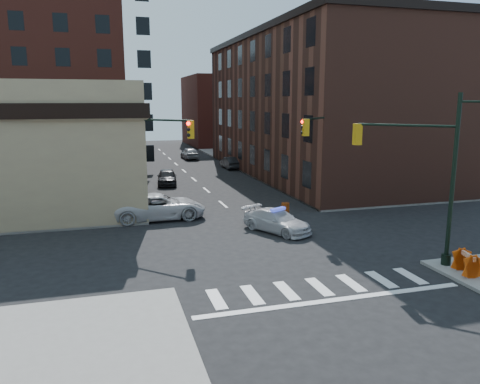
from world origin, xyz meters
TOP-DOWN VIEW (x-y plane):
  - ground at (0.00, 0.00)m, footprint 140.00×140.00m
  - sidewalk_ne at (23.00, 32.75)m, footprint 34.00×54.50m
  - apartment_block at (-18.50, 40.00)m, footprint 25.00×25.00m
  - commercial_row_ne at (13.00, 22.50)m, footprint 14.00×34.00m
  - filler_nw at (-16.00, 62.00)m, footprint 20.00×18.00m
  - filler_ne at (14.00, 58.00)m, footprint 16.00×16.00m
  - signal_pole_se at (6.04, -5.52)m, footprint 5.40×5.27m
  - signal_pole_nw at (-5.85, 5.34)m, footprint 3.58×3.67m
  - signal_pole_ne at (5.84, 5.35)m, footprint 3.67×3.58m
  - tree_ne_near at (7.50, 26.00)m, footprint 3.00×3.00m
  - tree_ne_far at (7.50, 34.00)m, footprint 3.00×3.00m
  - police_car at (1.28, 1.75)m, footprint 3.82×4.91m
  - pickup at (-5.20, 6.83)m, footprint 6.25×3.01m
  - parked_car_wnear at (-2.99, 19.67)m, footprint 2.30×4.54m
  - parked_car_wfar at (-5.50, 30.12)m, footprint 1.88×4.03m
  - parked_car_wdeep at (-4.81, 45.36)m, footprint 2.63×5.63m
  - parked_car_enear at (5.50, 28.35)m, footprint 1.57×4.25m
  - parked_car_efar at (2.58, 38.77)m, footprint 2.01×4.68m
  - pedestrian_a at (-9.98, 7.34)m, footprint 0.79×0.72m
  - pedestrian_b at (-12.50, 7.58)m, footprint 0.95×0.85m
  - pedestrian_c at (-10.40, 8.40)m, footprint 0.98×1.06m
  - barrel_road at (3.13, 5.04)m, footprint 0.58×0.58m
  - barrel_bank at (-4.36, 6.84)m, footprint 0.69×0.69m
  - barricade_se_a at (6.81, -7.60)m, footprint 0.97×1.45m
  - barricade_nw_a at (-9.28, 8.00)m, footprint 1.24×0.73m
  - barricade_nw_b at (-12.00, 6.55)m, footprint 1.31×0.67m

SIDE VIEW (x-z plane):
  - ground at x=0.00m, z-range 0.00..0.00m
  - sidewalk_ne at x=23.00m, z-range 0.00..0.15m
  - barrel_road at x=3.13m, z-range 0.00..0.97m
  - barrel_bank at x=-4.36m, z-range 0.00..0.99m
  - barricade_nw_a at x=-9.28m, z-range 0.15..1.03m
  - barricade_nw_b at x=-12.00m, z-range 0.15..1.12m
  - parked_car_wfar at x=-5.50m, z-range 0.00..1.28m
  - barricade_se_a at x=6.81m, z-range 0.15..1.14m
  - police_car at x=1.28m, z-range 0.00..1.33m
  - parked_car_enear at x=5.50m, z-range 0.00..1.39m
  - parked_car_wnear at x=-2.99m, z-range 0.00..1.48m
  - parked_car_efar at x=2.58m, z-range 0.00..1.58m
  - parked_car_wdeep at x=-4.81m, z-range 0.00..1.59m
  - pickup at x=-5.20m, z-range 0.00..1.72m
  - pedestrian_b at x=-12.50m, z-range 0.15..1.78m
  - pedestrian_c at x=-10.40m, z-range 0.15..1.90m
  - pedestrian_a at x=-9.98m, z-range 0.15..1.96m
  - tree_ne_near at x=7.50m, z-range 1.06..5.91m
  - tree_ne_far at x=7.50m, z-range 1.06..5.91m
  - signal_pole_nw at x=-5.85m, z-range 0.34..8.34m
  - signal_pole_ne at x=5.84m, z-range 0.34..8.34m
  - signal_pole_se at x=6.04m, z-range 0.61..8.61m
  - filler_ne at x=14.00m, z-range 0.00..12.00m
  - commercial_row_ne at x=13.00m, z-range 0.00..14.00m
  - filler_nw at x=-16.00m, z-range 0.00..16.00m
  - apartment_block at x=-18.50m, z-range 0.00..24.00m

